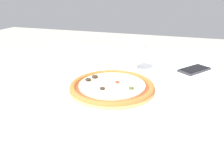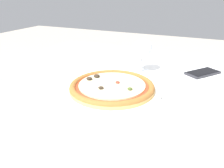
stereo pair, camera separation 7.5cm
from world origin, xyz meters
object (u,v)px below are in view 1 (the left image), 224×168
at_px(wine_glass_far_left, 137,49).
at_px(pizza_plate, 112,88).
at_px(cell_phone, 194,70).
at_px(dining_table, 138,108).

bearing_deg(wine_glass_far_left, pizza_plate, -98.11).
xyz_separation_m(pizza_plate, cell_phone, (0.28, 0.32, -0.01)).
relative_size(wine_glass_far_left, cell_phone, 0.92).
height_order(dining_table, wine_glass_far_left, wine_glass_far_left).
relative_size(dining_table, wine_glass_far_left, 9.54).
distance_m(wine_glass_far_left, cell_phone, 0.27).
height_order(pizza_plate, wine_glass_far_left, wine_glass_far_left).
distance_m(pizza_plate, cell_phone, 0.42).
height_order(dining_table, pizza_plate, pizza_plate).
relative_size(dining_table, pizza_plate, 4.06).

